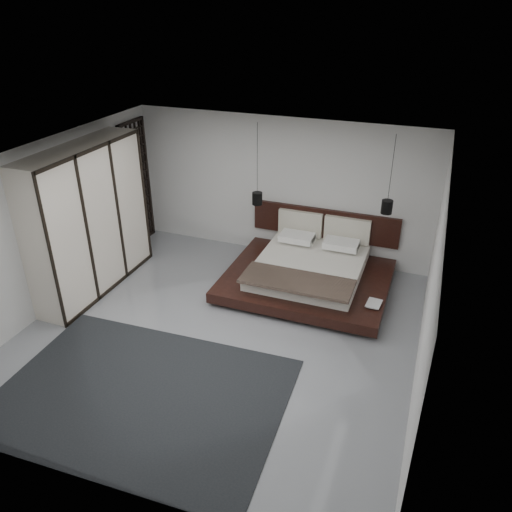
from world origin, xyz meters
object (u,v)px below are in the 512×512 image
at_px(lattice_screen, 137,184).
at_px(wardrobe, 89,220).
at_px(bed, 309,271).
at_px(pendant_right, 387,207).
at_px(pendant_left, 257,198).
at_px(rug, 141,395).

xyz_separation_m(lattice_screen, wardrobe, (0.25, -1.92, 0.01)).
height_order(bed, pendant_right, pendant_right).
bearing_deg(bed, pendant_right, 21.48).
bearing_deg(pendant_left, pendant_right, 0.00).
distance_m(lattice_screen, bed, 4.05).
xyz_separation_m(wardrobe, rug, (2.29, -2.23, -1.30)).
bearing_deg(lattice_screen, pendant_left, -1.66).
xyz_separation_m(pendant_left, rug, (-0.15, -4.07, -1.37)).
xyz_separation_m(bed, rug, (-1.34, -3.60, -0.29)).
relative_size(lattice_screen, bed, 0.90).
bearing_deg(rug, bed, 69.58).
bearing_deg(rug, pendant_left, 87.90).
bearing_deg(pendant_left, rug, -92.10).
xyz_separation_m(pendant_left, wardrobe, (-2.44, -1.85, -0.07)).
height_order(lattice_screen, bed, lattice_screen).
height_order(pendant_left, pendant_right, same).
relative_size(pendant_left, pendant_right, 1.12).
bearing_deg(lattice_screen, wardrobe, -82.55).
distance_m(bed, rug, 3.86).
xyz_separation_m(lattice_screen, pendant_left, (2.69, -0.08, 0.08)).
bearing_deg(wardrobe, bed, 20.75).
bearing_deg(pendant_left, wardrobe, -142.90).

